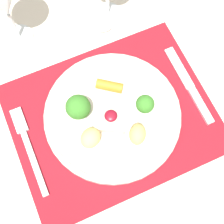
{
  "coord_description": "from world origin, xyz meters",
  "views": [
    {
      "loc": [
        -0.08,
        -0.19,
        1.35
      ],
      "look_at": [
        0.0,
        0.0,
        0.75
      ],
      "focal_mm": 50.0,
      "sensor_mm": 36.0,
      "label": 1
    }
  ],
  "objects_px": {
    "dinner_plate": "(111,114)",
    "fork": "(28,144)",
    "wine_glass_far": "(1,0)",
    "spoon": "(93,30)",
    "knife": "(192,90)"
  },
  "relations": [
    {
      "from": "dinner_plate",
      "to": "fork",
      "type": "height_order",
      "value": "dinner_plate"
    },
    {
      "from": "fork",
      "to": "wine_glass_far",
      "type": "height_order",
      "value": "wine_glass_far"
    },
    {
      "from": "dinner_plate",
      "to": "spoon",
      "type": "relative_size",
      "value": 1.59
    },
    {
      "from": "fork",
      "to": "wine_glass_far",
      "type": "relative_size",
      "value": 1.06
    },
    {
      "from": "knife",
      "to": "wine_glass_far",
      "type": "distance_m",
      "value": 0.43
    },
    {
      "from": "knife",
      "to": "wine_glass_far",
      "type": "height_order",
      "value": "wine_glass_far"
    },
    {
      "from": "dinner_plate",
      "to": "fork",
      "type": "xyz_separation_m",
      "value": [
        -0.18,
        0.01,
        -0.01
      ]
    },
    {
      "from": "fork",
      "to": "spoon",
      "type": "distance_m",
      "value": 0.3
    },
    {
      "from": "spoon",
      "to": "wine_glass_far",
      "type": "relative_size",
      "value": 0.97
    },
    {
      "from": "spoon",
      "to": "wine_glass_far",
      "type": "height_order",
      "value": "wine_glass_far"
    },
    {
      "from": "fork",
      "to": "spoon",
      "type": "height_order",
      "value": "spoon"
    },
    {
      "from": "dinner_plate",
      "to": "knife",
      "type": "xyz_separation_m",
      "value": [
        0.18,
        -0.02,
        -0.01
      ]
    },
    {
      "from": "spoon",
      "to": "knife",
      "type": "bearing_deg",
      "value": -55.36
    },
    {
      "from": "fork",
      "to": "knife",
      "type": "xyz_separation_m",
      "value": [
        0.36,
        -0.03,
        0.0
      ]
    },
    {
      "from": "fork",
      "to": "wine_glass_far",
      "type": "xyz_separation_m",
      "value": [
        0.06,
        0.25,
        0.12
      ]
    }
  ]
}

